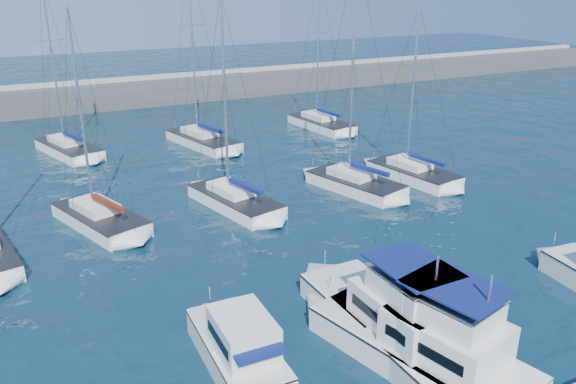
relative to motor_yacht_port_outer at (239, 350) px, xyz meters
name	(u,v)px	position (x,y,z in m)	size (l,w,h in m)	color
ground	(370,292)	(8.31, 2.62, -0.94)	(220.00, 220.00, 0.00)	black
breakwater	(138,95)	(8.31, 54.62, 0.11)	(160.00, 6.00, 4.45)	#424244
motor_yacht_port_outer	(239,350)	(0.00, 0.00, 0.00)	(2.63, 6.39, 3.20)	silver
motor_yacht_port_inner	(429,345)	(6.89, -3.45, 0.19)	(5.86, 10.10, 4.69)	silver
motor_yacht_stbd_inner	(393,320)	(6.72, -1.33, 0.19)	(3.64, 9.77, 4.69)	silver
sailboat_mid_b	(100,218)	(-2.66, 17.43, -0.43)	(5.40, 8.29, 13.93)	silver
sailboat_mid_c	(235,200)	(6.33, 16.39, -0.42)	(4.70, 8.44, 14.66)	white
sailboat_mid_d	(355,183)	(15.80, 15.51, -0.38)	(5.19, 8.23, 17.32)	silver
sailboat_mid_e	(413,173)	(21.26, 15.44, -0.43)	(4.34, 7.94, 13.55)	white
sailboat_back_a	(69,148)	(-2.47, 35.15, -0.40)	(5.38, 8.68, 16.15)	white
sailboat_back_b	(203,140)	(9.41, 32.40, -0.39)	(5.21, 9.34, 17.91)	silver
sailboat_back_c	(321,123)	(22.86, 32.98, -0.41)	(4.10, 8.73, 15.88)	white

